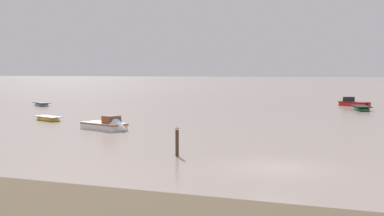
{
  "coord_description": "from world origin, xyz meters",
  "views": [
    {
      "loc": [
        4.37,
        -22.6,
        4.42
      ],
      "look_at": [
        -14.91,
        28.45,
        0.42
      ],
      "focal_mm": 46.56,
      "sensor_mm": 36.0,
      "label": 1
    }
  ],
  "objects": [
    {
      "name": "ground_plane",
      "position": [
        0.0,
        0.0,
        0.0
      ],
      "size": [
        800.0,
        800.0,
        0.0
      ],
      "primitive_type": "plane",
      "color": "gray"
    },
    {
      "name": "rowboat_moored_5",
      "position": [
        -36.6,
        30.65,
        0.17
      ],
      "size": [
        3.91,
        3.27,
        0.61
      ],
      "rotation": [
        0.0,
        0.0,
        5.68
      ],
      "color": "gray",
      "rests_on": "ground"
    },
    {
      "name": "rowboat_moored_7",
      "position": [
        -23.65,
        14.71,
        0.15
      ],
      "size": [
        3.68,
        2.47,
        0.55
      ],
      "rotation": [
        0.0,
        0.0,
        5.88
      ],
      "color": "gold",
      "rests_on": "ground"
    },
    {
      "name": "motorboat_moored_4",
      "position": [
        -14.6,
        10.04,
        0.25
      ],
      "size": [
        4.67,
        2.9,
        1.68
      ],
      "rotation": [
        0.0,
        0.0,
        5.95
      ],
      "color": "white",
      "rests_on": "ground"
    },
    {
      "name": "mooring_post_near",
      "position": [
        -5.47,
        1.25,
        0.71
      ],
      "size": [
        0.22,
        0.22,
        1.66
      ],
      "color": "#473323",
      "rests_on": "ground"
    },
    {
      "name": "motorboat_moored_3",
      "position": [
        0.83,
        44.78,
        0.26
      ],
      "size": [
        4.52,
        3.95,
        1.71
      ],
      "rotation": [
        0.0,
        0.0,
        2.49
      ],
      "color": "red",
      "rests_on": "ground"
    },
    {
      "name": "rowboat_moored_0",
      "position": [
        2.46,
        37.32,
        0.2
      ],
      "size": [
        2.63,
        4.81,
        0.72
      ],
      "rotation": [
        0.0,
        0.0,
        4.96
      ],
      "color": "#23602D",
      "rests_on": "ground"
    }
  ]
}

